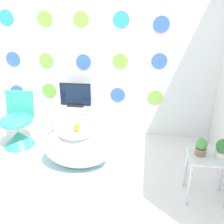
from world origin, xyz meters
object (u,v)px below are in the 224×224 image
potted_plant_left (201,147)px  chair (18,129)px  tv (75,96)px  vase (56,104)px  potted_plant_right (223,149)px  bathtub (78,147)px

potted_plant_left → chair: bearing=162.2°
chair → tv: tv is taller
vase → potted_plant_right: (1.97, -0.89, 0.01)m
potted_plant_left → potted_plant_right: bearing=-7.8°
tv → potted_plant_right: 2.04m
tv → vase: (-0.23, -0.17, -0.07)m
bathtub → potted_plant_right: (1.56, -0.42, 0.36)m
tv → potted_plant_left: bearing=-33.9°
chair → potted_plant_right: size_ratio=3.84×
bathtub → potted_plant_left: (1.37, -0.39, 0.35)m
bathtub → chair: bearing=159.7°
vase → potted_plant_left: vase is taller
chair → vase: chair is taller
chair → tv: bearing=20.6°
potted_plant_left → vase: bearing=153.9°
potted_plant_left → potted_plant_right: (0.19, -0.03, 0.01)m
potted_plant_right → chair: bearing=163.0°
vase → chair: bearing=-167.2°
bathtub → chair: (-0.95, 0.35, 0.00)m
bathtub → chair: size_ratio=1.12×
tv → potted_plant_right: bearing=-31.5°
bathtub → potted_plant_right: potted_plant_right is taller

